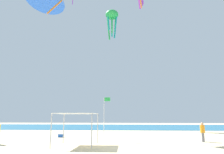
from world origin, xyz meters
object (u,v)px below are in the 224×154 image
object	(u,v)px
person_near_tent	(203,130)
banner_flag	(105,114)
kite_octopus_green	(112,16)
canopy_tent	(77,115)
cooler_box	(61,136)

from	to	relation	value
person_near_tent	banner_flag	xyz separation A→B (m)	(-8.56, 0.61, 1.37)
banner_flag	kite_octopus_green	size ratio (longest dim) A/B	0.64
canopy_tent	cooler_box	bearing A→B (deg)	116.50
person_near_tent	kite_octopus_green	bearing A→B (deg)	-120.14
canopy_tent	cooler_box	world-z (taller)	canopy_tent
canopy_tent	banner_flag	world-z (taller)	banner_flag
person_near_tent	cooler_box	size ratio (longest dim) A/B	2.86
canopy_tent	person_near_tent	distance (m)	10.86
banner_flag	kite_octopus_green	bearing A→B (deg)	92.00
canopy_tent	kite_octopus_green	world-z (taller)	kite_octopus_green
banner_flag	kite_octopus_green	xyz separation A→B (m)	(-0.68, 19.60, 19.78)
banner_flag	cooler_box	distance (m)	5.77
person_near_tent	cooler_box	distance (m)	13.72
kite_octopus_green	banner_flag	bearing A→B (deg)	-124.02
person_near_tent	banner_flag	bearing A→B (deg)	-58.83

